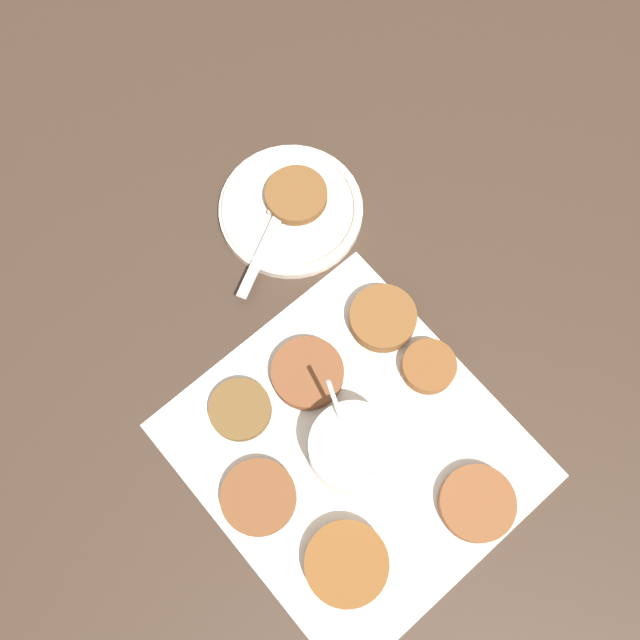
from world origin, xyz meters
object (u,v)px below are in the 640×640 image
at_px(sauce_bowl, 353,450).
at_px(fritter_on_plate, 296,195).
at_px(fork, 278,218).
at_px(serving_plate, 291,209).

height_order(sauce_bowl, fritter_on_plate, sauce_bowl).
bearing_deg(fork, fritter_on_plate, 111.63).
bearing_deg(sauce_bowl, fork, 167.21).
relative_size(serving_plate, fork, 1.14).
relative_size(sauce_bowl, fritter_on_plate, 1.59).
bearing_deg(fritter_on_plate, fork, -68.37).
distance_m(sauce_bowl, fork, 0.29).
relative_size(sauce_bowl, fork, 0.78).
height_order(serving_plate, fork, fork).
relative_size(sauce_bowl, serving_plate, 0.68).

